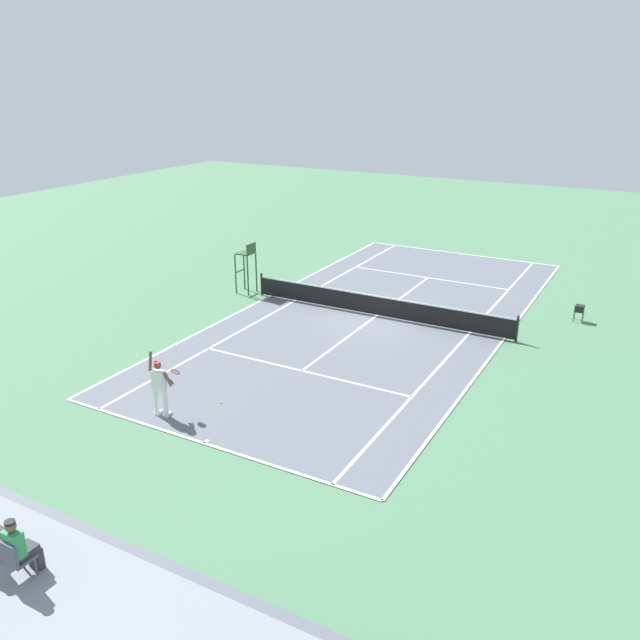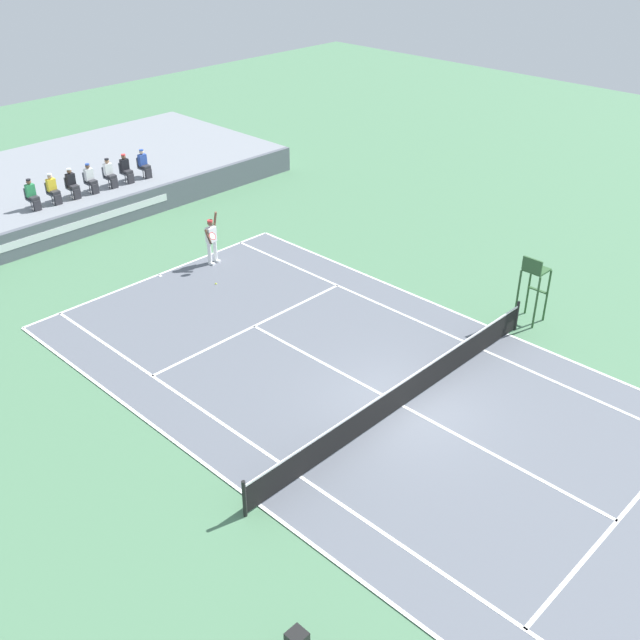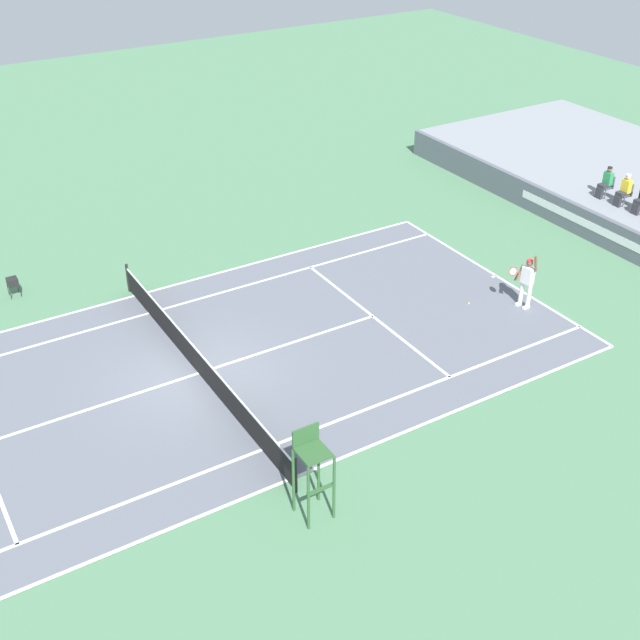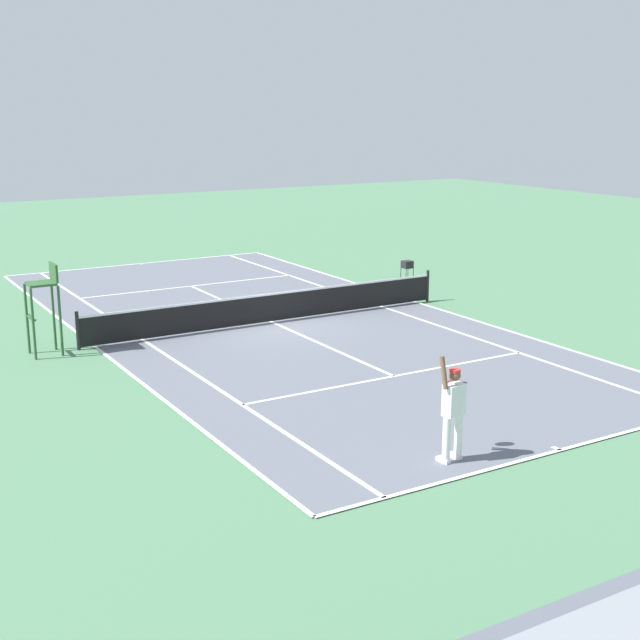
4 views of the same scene
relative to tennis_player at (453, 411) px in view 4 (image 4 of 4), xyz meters
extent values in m
plane|color=#4C7A56|center=(-2.12, -11.21, -0.99)|extent=(80.00, 80.00, 0.00)
cube|color=slate|center=(-2.12, -11.21, -0.98)|extent=(10.98, 23.78, 0.02)
cube|color=white|center=(-2.12, 0.68, -0.97)|extent=(10.98, 0.10, 0.01)
cube|color=white|center=(-2.12, -23.10, -0.97)|extent=(10.98, 0.10, 0.01)
cube|color=white|center=(-7.61, -11.21, -0.97)|extent=(0.10, 23.78, 0.01)
cube|color=white|center=(3.37, -11.21, -0.97)|extent=(0.10, 23.78, 0.01)
cube|color=white|center=(-6.23, -11.21, -0.97)|extent=(0.10, 23.78, 0.01)
cube|color=white|center=(1.99, -11.21, -0.97)|extent=(0.10, 23.78, 0.01)
cube|color=white|center=(-2.12, -4.81, -0.97)|extent=(8.22, 0.10, 0.01)
cube|color=white|center=(-2.12, -17.61, -0.97)|extent=(8.22, 0.10, 0.01)
cube|color=white|center=(-2.12, -11.21, -0.97)|extent=(0.10, 12.80, 0.01)
cube|color=white|center=(-2.12, 0.58, -0.97)|extent=(0.10, 0.20, 0.01)
cube|color=white|center=(-2.12, -23.00, -0.97)|extent=(0.10, 0.20, 0.01)
cylinder|color=black|center=(-8.06, -11.21, -0.46)|extent=(0.10, 0.10, 1.07)
cylinder|color=black|center=(3.82, -11.21, -0.46)|extent=(0.10, 0.10, 1.07)
cube|color=black|center=(-2.12, -11.21, -0.51)|extent=(11.78, 0.02, 0.84)
cube|color=white|center=(-2.12, -11.21, -0.09)|extent=(11.78, 0.03, 0.06)
cylinder|color=white|center=(0.16, 0.04, -0.53)|extent=(0.15, 0.15, 0.92)
cylinder|color=white|center=(-0.15, -0.01, -0.53)|extent=(0.15, 0.15, 0.92)
cube|color=white|center=(0.17, -0.02, -0.94)|extent=(0.16, 0.29, 0.10)
cube|color=white|center=(-0.15, -0.07, -0.94)|extent=(0.16, 0.29, 0.10)
cube|color=white|center=(0.00, 0.02, 0.23)|extent=(0.43, 0.30, 0.60)
sphere|color=brown|center=(0.00, 0.02, 0.70)|extent=(0.22, 0.22, 0.22)
cylinder|color=red|center=(0.00, 0.02, 0.79)|extent=(0.21, 0.21, 0.06)
cylinder|color=brown|center=(0.27, 0.02, 0.79)|extent=(0.12, 0.22, 0.61)
cylinder|color=brown|center=(-0.24, -0.12, 0.25)|extent=(0.14, 0.34, 0.56)
cylinder|color=black|center=(-0.26, -0.24, 0.12)|extent=(0.06, 0.19, 0.25)
torus|color=red|center=(-0.26, -0.42, 0.38)|extent=(0.33, 0.24, 0.26)
cylinder|color=silver|center=(-0.26, -0.42, 0.38)|extent=(0.29, 0.20, 0.22)
sphere|color=#D1E533|center=(-1.08, -1.49, -0.96)|extent=(0.07, 0.07, 0.07)
cylinder|color=#2D562D|center=(5.04, -10.86, -0.04)|extent=(0.07, 0.07, 1.90)
cylinder|color=#2D562D|center=(5.04, -11.56, -0.04)|extent=(0.07, 0.07, 1.90)
cylinder|color=#2D562D|center=(4.34, -10.86, -0.04)|extent=(0.07, 0.07, 1.90)
cylinder|color=#2D562D|center=(4.34, -11.56, -0.04)|extent=(0.07, 0.07, 1.90)
cube|color=#2D562D|center=(4.69, -11.21, 0.94)|extent=(0.70, 0.70, 0.06)
cube|color=#2D562D|center=(4.34, -11.21, 1.21)|extent=(0.06, 0.70, 0.48)
cube|color=#2D562D|center=(5.01, -11.21, 0.05)|extent=(0.10, 0.70, 0.04)
cube|color=black|center=(-9.83, -14.77, -0.43)|extent=(0.36, 0.36, 0.28)
cylinder|color=black|center=(-10.00, -14.94, -0.78)|extent=(0.02, 0.02, 0.42)
cylinder|color=black|center=(-9.66, -14.94, -0.78)|extent=(0.02, 0.02, 0.42)
cylinder|color=black|center=(-10.00, -14.60, -0.78)|extent=(0.02, 0.02, 0.42)
cylinder|color=black|center=(-9.66, -14.60, -0.78)|extent=(0.02, 0.02, 0.42)
ellipsoid|color=#D1E533|center=(-9.83, -14.77, -0.35)|extent=(0.30, 0.30, 0.12)
camera|label=1|loc=(-12.71, 13.09, 8.78)|focal=36.58mm
camera|label=2|loc=(-16.16, -21.53, 11.97)|focal=42.23mm
camera|label=3|loc=(17.09, -18.57, 13.44)|focal=45.99mm
camera|label=4|loc=(9.88, 11.80, 5.46)|focal=49.04mm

